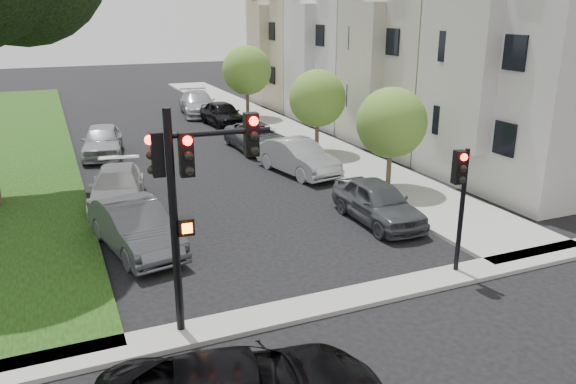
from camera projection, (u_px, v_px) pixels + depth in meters
name	position (u px, v px, depth m)	size (l,w,h in m)	color
ground	(380.00, 346.00, 12.05)	(140.00, 140.00, 0.00)	black
sidewalk_right	(268.00, 123.00, 35.54)	(3.50, 44.00, 0.12)	#9B9B9B
sidewalk_cross	(336.00, 302.00, 13.78)	(60.00, 1.00, 0.12)	#9B9B9B
house_a	(554.00, 9.00, 21.57)	(7.70, 7.55, 15.97)	#B7B2A9
house_b	(433.00, 9.00, 28.13)	(7.70, 7.55, 15.97)	gray
house_c	(358.00, 9.00, 34.68)	(7.70, 7.55, 15.97)	#9E9E9E
house_d	(307.00, 9.00, 41.24)	(7.70, 7.55, 15.97)	#B0A18C
small_tree_a	(391.00, 123.00, 21.66)	(2.75, 2.75, 4.12)	brown
small_tree_b	(318.00, 98.00, 27.33)	(2.79, 2.79, 4.19)	brown
small_tree_c	(247.00, 70.00, 36.32)	(3.18, 3.18, 4.76)	brown
traffic_signal_main	(190.00, 182.00, 11.65)	(2.47, 0.64, 5.06)	black
traffic_signal_secondary	(460.00, 189.00, 14.59)	(0.46, 0.37, 3.51)	black
car_parked_0	(378.00, 202.00, 18.94)	(1.69, 4.20, 1.43)	#3F4247
car_parked_1	(298.00, 157.00, 24.58)	(1.59, 4.56, 1.50)	#999BA0
car_parked_2	(257.00, 137.00, 28.82)	(2.23, 4.83, 1.34)	#3F4247
car_parked_3	(223.00, 114.00, 34.80)	(1.79, 4.45, 1.52)	black
car_parked_4	(198.00, 103.00, 38.50)	(2.21, 5.44, 1.58)	#999BA0
car_parked_5	(135.00, 227.00, 16.68)	(1.58, 4.52, 1.49)	#3F4247
car_parked_6	(117.00, 187.00, 20.72)	(1.87, 4.61, 1.34)	silver
car_parked_7	(102.00, 141.00, 27.54)	(1.83, 4.55, 1.55)	#999BA0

